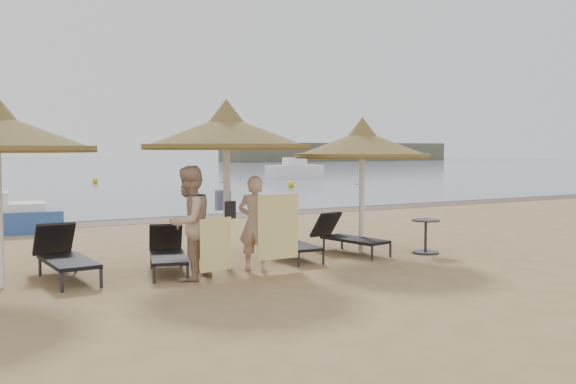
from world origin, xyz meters
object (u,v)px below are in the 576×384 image
at_px(palapa_center, 226,133).
at_px(palapa_right, 362,145).
at_px(person_left, 189,214).
at_px(pedal_boat, 14,217).
at_px(lounger_near_left, 168,251).
at_px(lounger_far_right, 346,235).
at_px(lounger_near_right, 290,241).
at_px(person_right, 255,216).
at_px(lounger_far_left, 64,255).
at_px(side_table, 426,237).

bearing_deg(palapa_center, palapa_right, 2.06).
height_order(person_left, pedal_boat, person_left).
distance_m(lounger_near_left, lounger_far_right, 4.08).
xyz_separation_m(lounger_near_right, person_right, (-1.24, -0.89, 0.67)).
distance_m(lounger_far_left, lounger_far_right, 5.86).
xyz_separation_m(lounger_near_right, pedal_boat, (-4.52, 7.08, 0.05)).
xyz_separation_m(palapa_right, lounger_far_right, (-0.32, 0.13, -1.96)).
distance_m(lounger_near_left, lounger_near_right, 2.68).
xyz_separation_m(lounger_near_left, person_left, (0.10, -0.87, 0.77)).
xyz_separation_m(lounger_near_left, side_table, (5.53, -0.75, -0.03)).
bearing_deg(lounger_far_left, person_right, -21.78).
distance_m(lounger_far_right, person_right, 2.87).
height_order(person_left, person_right, person_left).
height_order(lounger_near_left, pedal_boat, pedal_boat).
relative_size(side_table, person_right, 0.36).
height_order(side_table, person_right, person_right).
xyz_separation_m(lounger_near_left, lounger_near_right, (2.68, 0.16, -0.02)).
bearing_deg(person_left, palapa_center, -177.01).
relative_size(lounger_far_left, pedal_boat, 0.85).
height_order(palapa_right, pedal_boat, palapa_right).
relative_size(palapa_right, person_right, 1.44).
height_order(lounger_far_right, pedal_boat, pedal_boat).
bearing_deg(lounger_near_left, lounger_far_right, 17.83).
bearing_deg(side_table, lounger_near_left, 172.24).
bearing_deg(person_right, lounger_far_left, 26.02).
relative_size(lounger_near_left, lounger_far_right, 0.99).
relative_size(lounger_far_right, pedal_boat, 0.79).
bearing_deg(lounger_far_left, lounger_near_right, -5.75).
bearing_deg(palapa_center, person_right, -67.15).
relative_size(lounger_far_left, lounger_far_right, 1.07).
distance_m(palapa_right, lounger_near_right, 2.63).
bearing_deg(palapa_right, lounger_far_left, 177.56).
relative_size(lounger_far_left, person_left, 0.92).
bearing_deg(palapa_right, person_right, -165.38).
xyz_separation_m(palapa_center, person_right, (0.28, -0.66, -1.52)).
height_order(lounger_near_right, side_table, lounger_near_right).
bearing_deg(person_right, lounger_near_right, -100.33).
height_order(palapa_center, side_table, palapa_center).
distance_m(palapa_center, lounger_far_left, 3.65).
bearing_deg(lounger_near_left, side_table, 7.75).
relative_size(palapa_center, side_table, 4.41).
bearing_deg(lounger_near_right, lounger_far_right, 4.53).
relative_size(palapa_right, person_left, 1.30).
height_order(lounger_far_left, lounger_far_right, lounger_far_left).
distance_m(person_left, person_right, 1.35).
xyz_separation_m(palapa_right, lounger_near_right, (-1.72, 0.12, -1.98)).
bearing_deg(pedal_boat, lounger_near_right, -51.74).
relative_size(lounger_near_right, person_right, 0.89).
bearing_deg(person_right, pedal_boat, -23.75).
bearing_deg(palapa_right, palapa_center, -177.94).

